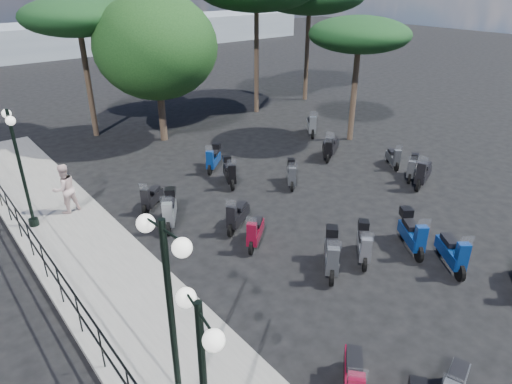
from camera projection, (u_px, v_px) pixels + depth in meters
ground at (366, 259)px, 13.70m from camera, size 120.00×120.00×0.00m
sidewalk at (120, 293)px, 12.13m from camera, size 3.00×30.00×0.15m
railing at (67, 292)px, 10.90m from camera, size 0.04×26.04×1.10m
lamp_post_1 at (172, 318)px, 7.55m from camera, size 0.39×1.28×4.34m
lamp_post_2 at (19, 162)px, 14.28m from camera, size 0.36×1.17×3.97m
pedestrian_far at (65, 189)px, 15.75m from camera, size 0.98×0.83×1.78m
scooter_2 at (353, 379)px, 9.08m from camera, size 1.40×1.25×1.41m
scooter_3 at (332, 255)px, 12.97m from camera, size 1.40×1.38×1.43m
scooter_4 at (151, 198)px, 16.46m from camera, size 1.29×1.05×1.25m
scooter_5 at (170, 211)px, 15.34m from camera, size 1.15×1.58×1.43m
scooter_8 at (364, 245)px, 13.52m from camera, size 1.29×1.25×1.30m
scooter_9 at (255, 232)px, 14.26m from camera, size 1.31×1.12×1.29m
scooter_10 at (237, 216)px, 15.19m from camera, size 1.48×1.01×1.34m
scooter_11 at (229, 173)px, 18.38m from camera, size 0.92×1.54×1.32m
scooter_14 at (452, 253)px, 13.11m from camera, size 1.18×1.53×1.45m
scooter_15 at (412, 234)px, 14.00m from camera, size 1.20×1.57×1.45m
scooter_16 at (291, 175)px, 18.27m from camera, size 1.11×1.27×1.23m
scooter_17 at (213, 159)px, 19.74m from camera, size 1.35×1.23×1.33m
scooter_21 at (423, 174)px, 18.24m from camera, size 1.78×0.90×1.49m
scooter_22 at (327, 150)px, 20.92m from camera, size 1.14×1.23×1.26m
scooter_23 at (332, 147)px, 21.14m from camera, size 1.55×1.02×1.38m
scooter_27 at (412, 168)px, 18.91m from camera, size 1.39×0.85×1.20m
scooter_28 at (393, 158)px, 20.07m from camera, size 0.96×1.27×1.19m
scooter_29 at (311, 126)px, 23.97m from camera, size 1.23×1.50×1.45m
broadleaf_tree at (156, 47)px, 21.52m from camera, size 5.84×5.84×7.10m
pine_2 at (78, 17)px, 21.59m from camera, size 5.35×5.35×6.84m
pine_3 at (359, 35)px, 21.33m from camera, size 4.80×4.80×6.01m
distant_hills at (4, 43)px, 44.73m from camera, size 70.00×8.00×3.00m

